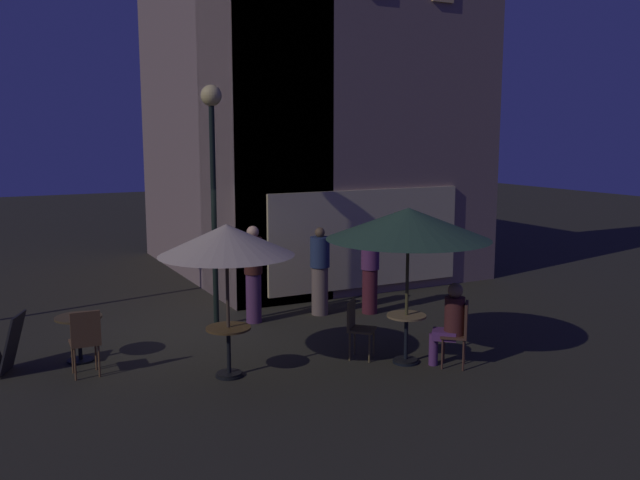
% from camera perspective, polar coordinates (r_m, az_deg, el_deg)
% --- Properties ---
extents(ground_plane, '(60.00, 60.00, 0.00)m').
position_cam_1_polar(ground_plane, '(12.32, -10.53, -7.72)').
color(ground_plane, '#2F2C1F').
extents(cafe_building, '(6.60, 7.56, 8.70)m').
position_cam_1_polar(cafe_building, '(16.40, -3.19, 11.86)').
color(cafe_building, gray).
rests_on(cafe_building, ground).
extents(street_lamp_near_corner, '(0.37, 0.37, 4.32)m').
position_cam_1_polar(street_lamp_near_corner, '(12.31, -8.94, 7.46)').
color(street_lamp_near_corner, black).
rests_on(street_lamp_near_corner, ground).
extents(cafe_table_0, '(0.65, 0.65, 0.74)m').
position_cam_1_polar(cafe_table_0, '(10.05, -7.61, -8.47)').
color(cafe_table_0, black).
rests_on(cafe_table_0, ground).
extents(cafe_table_1, '(0.60, 0.60, 0.76)m').
position_cam_1_polar(cafe_table_1, '(10.62, 7.18, -7.55)').
color(cafe_table_1, black).
rests_on(cafe_table_1, ground).
extents(cafe_table_2, '(0.70, 0.70, 0.71)m').
position_cam_1_polar(cafe_table_2, '(11.23, -19.42, -7.02)').
color(cafe_table_2, black).
rests_on(cafe_table_2, ground).
extents(patio_umbrella_0, '(1.93, 1.93, 2.23)m').
position_cam_1_polar(patio_umbrella_0, '(9.72, -7.79, -0.05)').
color(patio_umbrella_0, black).
rests_on(patio_umbrella_0, ground).
extents(patio_umbrella_1, '(2.47, 2.47, 2.39)m').
position_cam_1_polar(patio_umbrella_1, '(10.28, 7.36, 1.33)').
color(patio_umbrella_1, black).
rests_on(patio_umbrella_1, ground).
extents(cafe_chair_0, '(0.55, 0.55, 0.92)m').
position_cam_1_polar(cafe_chair_0, '(10.76, 3.06, -6.97)').
color(cafe_chair_0, brown).
rests_on(cafe_chair_0, ground).
extents(cafe_chair_1, '(0.54, 0.54, 1.00)m').
position_cam_1_polar(cafe_chair_1, '(10.53, 11.60, -7.24)').
color(cafe_chair_1, '#4D2E22').
rests_on(cafe_chair_1, ground).
extents(cafe_chair_2, '(0.42, 0.42, 1.00)m').
position_cam_1_polar(cafe_chair_2, '(10.46, -18.95, -7.65)').
color(cafe_chair_2, brown).
rests_on(cafe_chair_2, ground).
extents(patron_seated_0, '(0.49, 0.48, 1.29)m').
position_cam_1_polar(patron_seated_0, '(10.50, 10.82, -6.53)').
color(patron_seated_0, '#61316C').
rests_on(patron_seated_0, ground).
extents(patron_standing_1, '(0.38, 0.38, 1.71)m').
position_cam_1_polar(patron_standing_1, '(13.21, -0.01, -2.63)').
color(patron_standing_1, '#7B6456').
rests_on(patron_standing_1, ground).
extents(patron_standing_2, '(0.35, 0.35, 1.72)m').
position_cam_1_polar(patron_standing_2, '(13.34, 4.19, -2.47)').
color(patron_standing_2, '#551D27').
rests_on(patron_standing_2, ground).
extents(patron_standing_3, '(0.34, 0.34, 1.81)m').
position_cam_1_polar(patron_standing_3, '(12.71, -5.57, -2.81)').
color(patron_standing_3, '#5E335B').
rests_on(patron_standing_3, ground).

